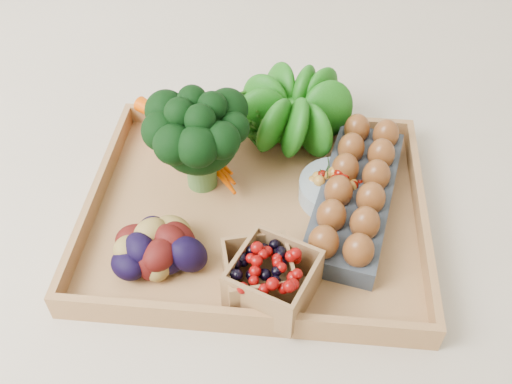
# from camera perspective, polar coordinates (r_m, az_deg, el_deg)

# --- Properties ---
(ground) EXTENTS (4.00, 4.00, 0.00)m
(ground) POSITION_cam_1_polar(r_m,az_deg,el_deg) (0.96, 0.00, -2.49)
(ground) COLOR beige
(ground) RESTS_ON ground
(tray) EXTENTS (0.55, 0.45, 0.01)m
(tray) POSITION_cam_1_polar(r_m,az_deg,el_deg) (0.96, 0.00, -2.19)
(tray) COLOR #AF7D49
(tray) RESTS_ON ground
(carrots) EXTENTS (0.20, 0.14, 0.05)m
(carrots) POSITION_cam_1_polar(r_m,az_deg,el_deg) (1.04, -5.67, 4.64)
(carrots) COLOR #E04A00
(carrots) RESTS_ON tray
(lettuce) EXTENTS (0.14, 0.14, 0.14)m
(lettuce) POSITION_cam_1_polar(r_m,az_deg,el_deg) (1.05, 3.71, 8.42)
(lettuce) COLOR #124C0B
(lettuce) RESTS_ON tray
(broccoli) EXTENTS (0.17, 0.17, 0.13)m
(broccoli) POSITION_cam_1_polar(r_m,az_deg,el_deg) (0.96, -5.61, 3.76)
(broccoli) COLOR black
(broccoli) RESTS_ON tray
(cherry_bowl) EXTENTS (0.13, 0.13, 0.03)m
(cherry_bowl) POSITION_cam_1_polar(r_m,az_deg,el_deg) (0.97, 8.13, 0.19)
(cherry_bowl) COLOR #8C9EA5
(cherry_bowl) RESTS_ON tray
(egg_carton) EXTENTS (0.18, 0.35, 0.04)m
(egg_carton) POSITION_cam_1_polar(r_m,az_deg,el_deg) (0.96, 9.87, -0.56)
(egg_carton) COLOR #3C434D
(egg_carton) RESTS_ON tray
(potatoes) EXTENTS (0.15, 0.15, 0.08)m
(potatoes) POSITION_cam_1_polar(r_m,az_deg,el_deg) (0.87, -10.10, -5.04)
(potatoes) COLOR #3D0B09
(potatoes) RESTS_ON tray
(punnet_blackberry) EXTENTS (0.12, 0.12, 0.07)m
(punnet_blackberry) POSITION_cam_1_polar(r_m,az_deg,el_deg) (0.83, 0.22, -8.09)
(punnet_blackberry) COLOR black
(punnet_blackberry) RESTS_ON tray
(punnet_raspberry) EXTENTS (0.14, 0.14, 0.08)m
(punnet_raspberry) POSITION_cam_1_polar(r_m,az_deg,el_deg) (0.82, 1.73, -8.74)
(punnet_raspberry) COLOR #6E0604
(punnet_raspberry) RESTS_ON tray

